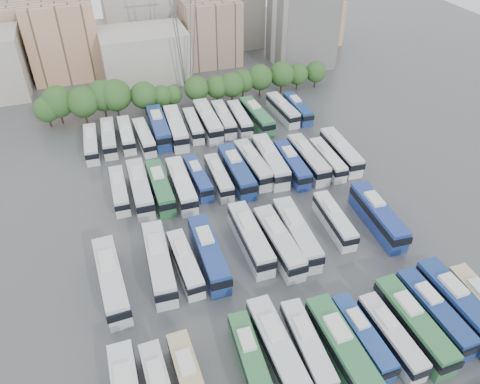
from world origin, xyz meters
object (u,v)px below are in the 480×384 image
object	(u,v)px
electricity_pylon	(183,9)
bus_r0_s5	(277,349)
bus_r2_s4	(181,185)
bus_r3_s10	(257,116)
bus_r0_s9	(391,336)
bus_r2_s12	(327,159)
bus_r1_s2	(159,262)
bus_r2_s13	(341,151)
bus_r3_s0	(91,144)
bus_r3_s8	(224,119)
bus_r1_s12	(378,215)
bus_r2_s11	(308,159)
bus_r0_s2	(190,382)
bus_r3_s2	(126,134)
bus_r1_s7	(278,242)
bus_r1_s8	(296,233)
bus_r0_s7	(343,350)
bus_r2_s1	(119,190)
bus_r2_s7	(236,171)
bus_r2_s2	(140,188)
bus_r0_s4	(250,358)
bus_r3_s1	(109,137)
bus_r1_s6	(250,238)
apartment_tower	(303,12)
bus_r2_s9	(270,161)
bus_r0_s6	(307,346)
bus_r3_s13	(298,108)
bus_r3_s5	(176,127)
bus_r2_s10	(292,164)
bus_r1_s10	(334,220)
bus_r3_s3	(144,137)
bus_r1_s3	(185,263)
bus_r2_s8	(253,164)
bus_r1_s4	(209,253)
bus_r3_s12	(283,109)
bus_r3_s7	(208,121)
bus_r3_s9	(240,118)
bus_r1_s0	(111,279)
bus_r2_s3	(160,187)
bus_r2_s6	(219,177)
bus_r0_s12	(459,305)

from	to	relation	value
electricity_pylon	bus_r0_s5	size ratio (longest dim) A/B	2.60
bus_r2_s4	bus_r3_s10	world-z (taller)	bus_r2_s4
bus_r0_s9	bus_r2_s12	bearing A→B (deg)	72.27
bus_r1_s2	bus_r2_s13	world-z (taller)	bus_r1_s2
bus_r3_s0	bus_r3_s8	distance (m)	26.42
bus_r1_s12	bus_r2_s11	distance (m)	18.09
bus_r0_s2	bus_r1_s12	bearing A→B (deg)	25.85
bus_r3_s2	bus_r1_s7	bearing A→B (deg)	-65.59
bus_r1_s8	bus_r3_s0	xyz separation A→B (m)	(-26.28, 35.48, -0.32)
bus_r0_s7	bus_r2_s1	bearing A→B (deg)	116.43
bus_r2_s7	bus_r2_s2	bearing A→B (deg)	178.72
bus_r0_s4	bus_r3_s1	size ratio (longest dim) A/B	0.96
bus_r3_s1	bus_r3_s10	distance (m)	29.74
bus_r1_s6	bus_r2_s4	bearing A→B (deg)	112.56
apartment_tower	bus_r2_s9	bearing A→B (deg)	-119.88
bus_r0_s6	bus_r2_s1	world-z (taller)	bus_r0_s6
bus_r0_s6	bus_r2_s13	size ratio (longest dim) A/B	0.90
bus_r0_s7	bus_r0_s9	size ratio (longest dim) A/B	1.23
bus_r1_s7	bus_r3_s13	bearing A→B (deg)	61.02
bus_r2_s12	bus_r3_s5	xyz separation A→B (m)	(-23.40, 19.22, 0.37)
electricity_pylon	bus_r2_s10	distance (m)	43.47
bus_r1_s7	bus_r1_s8	size ratio (longest dim) A/B	0.98
bus_r1_s10	bus_r3_s3	world-z (taller)	bus_r1_s10
bus_r0_s5	bus_r2_s2	xyz separation A→B (m)	(-9.94, 35.10, 0.02)
bus_r2_s4	bus_r3_s5	size ratio (longest dim) A/B	0.94
bus_r1_s3	bus_r2_s8	size ratio (longest dim) A/B	0.88
bus_r1_s3	bus_r1_s8	bearing A→B (deg)	-1.01
bus_r2_s10	bus_r1_s4	bearing A→B (deg)	-137.56
bus_r0_s5	bus_r3_s12	size ratio (longest dim) A/B	1.09
bus_r1_s7	bus_r3_s5	bearing A→B (deg)	99.22
bus_r3_s3	bus_r3_s7	size ratio (longest dim) A/B	0.82
bus_r1_s2	bus_r2_s2	bearing A→B (deg)	91.77
bus_r3_s7	bus_r1_s3	bearing A→B (deg)	-108.95
bus_r1_s12	bus_r3_s9	xyz separation A→B (m)	(-9.94, 36.46, -0.32)
bus_r2_s2	bus_r0_s5	bearing A→B (deg)	-73.76
bus_r1_s0	bus_r1_s2	world-z (taller)	bus_r1_s0
bus_r2_s1	bus_r1_s3	bearing A→B (deg)	-70.65
bus_r1_s3	bus_r2_s2	world-z (taller)	bus_r2_s2
bus_r2_s1	bus_r3_s13	distance (m)	43.14
bus_r2_s9	bus_r3_s10	xyz separation A→B (m)	(3.51, 16.73, -0.12)
bus_r0_s4	bus_r0_s6	distance (m)	6.61
bus_r1_s6	bus_r2_s7	size ratio (longest dim) A/B	0.98
bus_r2_s3	bus_r3_s5	size ratio (longest dim) A/B	0.91
bus_r2_s7	bus_r3_s5	size ratio (longest dim) A/B	0.98
bus_r1_s2	bus_r2_s8	bearing A→B (deg)	45.31
apartment_tower	bus_r2_s1	size ratio (longest dim) A/B	2.39
bus_r1_s10	bus_r2_s6	bearing A→B (deg)	131.97
electricity_pylon	bus_r2_s9	bearing A→B (deg)	-80.56
bus_r3_s12	bus_r0_s12	bearing A→B (deg)	-92.69
bus_r3_s3	bus_r3_s9	world-z (taller)	bus_r3_s9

